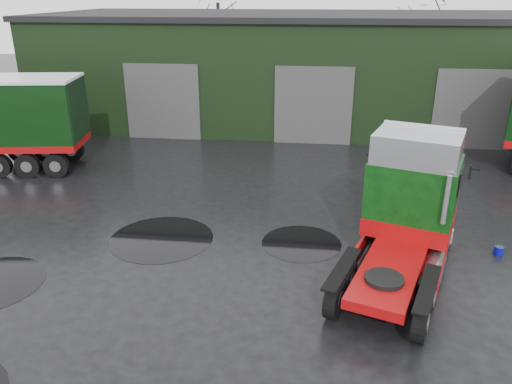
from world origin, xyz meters
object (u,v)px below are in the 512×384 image
warehouse (315,67)px  wash_bucket (499,251)px  tree_back_b (420,43)px  hero_tractor (401,218)px  tree_back_a (218,28)px

warehouse → wash_bucket: 18.69m
wash_bucket → tree_back_b: 27.78m
hero_tractor → tree_back_a: tree_back_a is taller
wash_bucket → hero_tractor: bearing=-149.5°
warehouse → wash_bucket: warehouse is taller
hero_tractor → tree_back_b: 30.04m
wash_bucket → tree_back_b: (2.09, 27.47, 3.62)m
hero_tractor → tree_back_b: tree_back_b is taller
warehouse → wash_bucket: size_ratio=117.72×
warehouse → hero_tractor: bearing=-82.7°
tree_back_a → tree_back_b: (16.00, 0.00, -1.00)m
wash_bucket → tree_back_b: bearing=85.7°
wash_bucket → tree_back_a: tree_back_a is taller
hero_tractor → wash_bucket: (3.41, 2.01, -1.84)m
warehouse → wash_bucket: (5.91, -17.47, -3.03)m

